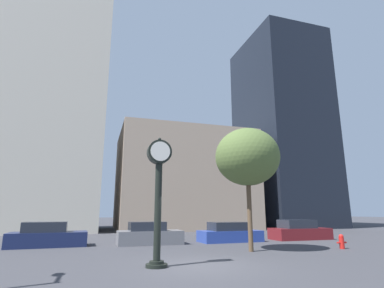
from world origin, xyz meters
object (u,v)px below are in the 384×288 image
Objects in this scene: car_navy at (48,236)px; fire_hydrant_near at (342,241)px; car_grey at (149,235)px; car_blue at (229,233)px; street_clock at (158,186)px; bare_tree at (247,157)px; car_maroon at (299,231)px.

fire_hydrant_near is (15.21, -5.75, -0.20)m from car_navy.
car_navy reaches higher than car_grey.
street_clock is at bearing -131.78° from car_blue.
street_clock is at bearing -62.71° from car_navy.
car_grey is at bearing 131.96° from bare_tree.
street_clock reaches higher than car_navy.
car_grey is (5.72, -0.49, -0.01)m from car_navy.
car_maroon is at bearing -4.06° from car_navy.
car_grey is (0.98, 7.69, -2.29)m from street_clock.
car_navy is at bearing 152.21° from bare_tree.
bare_tree reaches higher than street_clock.
street_clock reaches higher than fire_hydrant_near.
car_maroon is at bearing -0.04° from car_grey.
bare_tree is (5.31, 2.89, 1.91)m from street_clock.
bare_tree is at bearing -30.58° from car_navy.
car_navy and car_maroon have the same top height.
car_grey reaches higher than fire_hydrant_near.
car_maroon reaches higher than car_blue.
fire_hydrant_near is (4.15, -5.33, -0.15)m from car_blue.
car_blue is at bearing -179.50° from car_maroon.
car_navy is 5.75m from car_grey.
street_clock is 11.03m from fire_hydrant_near.
fire_hydrant_near is at bearing 13.05° from street_clock.
car_maroon is at bearing -1.99° from car_blue.
car_navy is (-4.74, 8.18, -2.28)m from street_clock.
bare_tree is at bearing -142.98° from car_maroon.
bare_tree reaches higher than car_grey.
car_navy is 0.67× the size of bare_tree.
car_blue is at bearing -4.99° from car_navy.
bare_tree is (4.32, -4.81, 4.20)m from car_grey.
car_maroon is (16.56, -0.37, -0.00)m from car_navy.
fire_hydrant_near is 0.12× the size of bare_tree.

